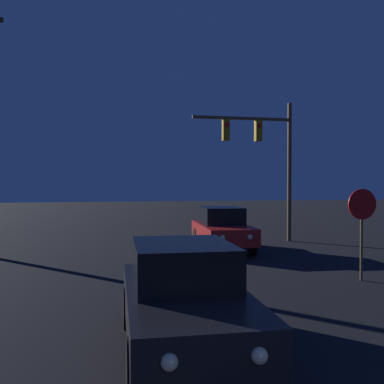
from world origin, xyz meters
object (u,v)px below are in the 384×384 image
at_px(car_near, 184,297).
at_px(car_far, 222,228).
at_px(traffic_signal_mast, 265,149).
at_px(stop_sign, 362,216).

height_order(car_near, car_far, same).
distance_m(car_near, traffic_signal_mast, 12.92).
distance_m(car_far, stop_sign, 6.13).
relative_size(car_far, stop_sign, 1.74).
bearing_deg(traffic_signal_mast, car_far, -143.17).
bearing_deg(car_near, stop_sign, -143.94).
relative_size(car_far, traffic_signal_mast, 0.69).
relative_size(car_near, stop_sign, 1.73).
xyz_separation_m(car_near, stop_sign, (5.37, 3.68, 0.86)).
distance_m(car_far, traffic_signal_mast, 4.41).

